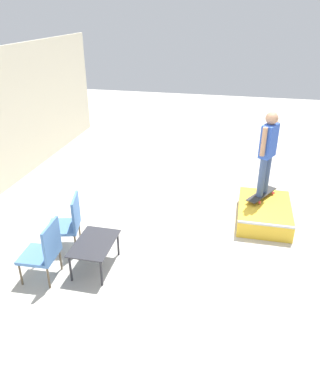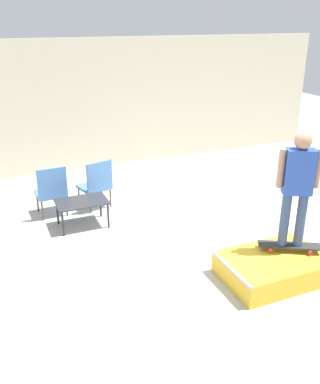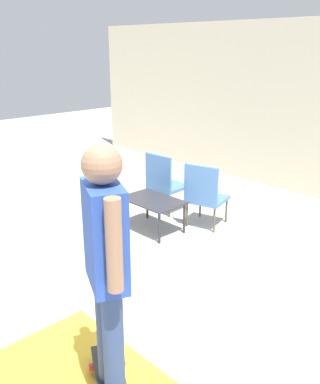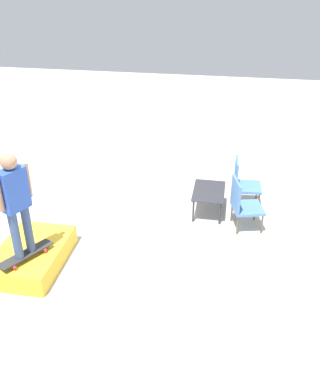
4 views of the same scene
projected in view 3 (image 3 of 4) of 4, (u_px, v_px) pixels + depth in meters
name	position (u px, v px, depth m)	size (l,w,h in m)	color
ground_plane	(118.00, 306.00, 4.43)	(24.00, 24.00, 0.00)	#B7B2A8
person_skater	(106.00, 257.00, 2.50)	(0.52, 0.34, 1.64)	#384C7A
coffee_table	(153.00, 203.00, 6.12)	(0.88, 0.59, 0.47)	#2D2D33
patio_chair_left	(164.00, 181.00, 6.77)	(0.55, 0.55, 0.97)	brown
patio_chair_right	(205.00, 194.00, 6.20)	(0.64, 0.64, 0.97)	brown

